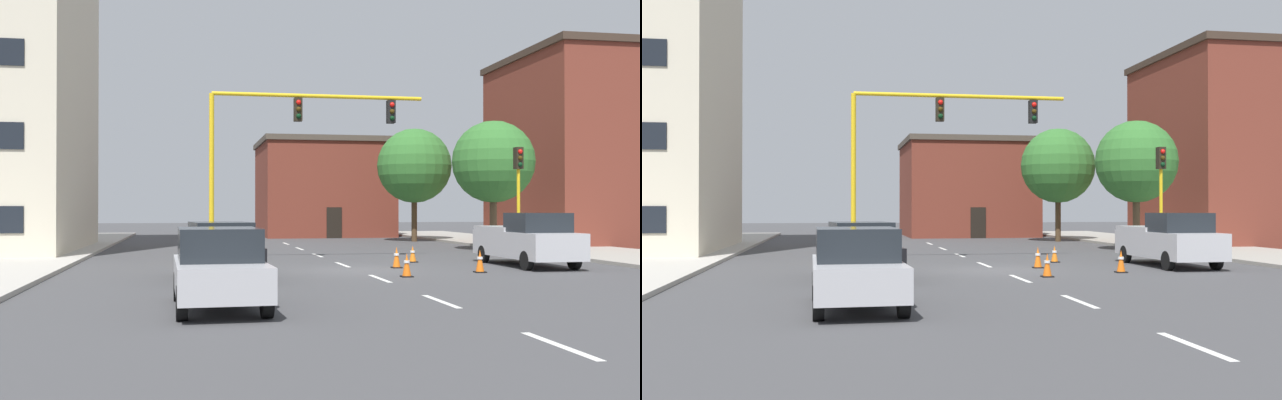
% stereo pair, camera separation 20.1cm
% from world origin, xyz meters
% --- Properties ---
extents(ground_plane, '(160.00, 160.00, 0.00)m').
position_xyz_m(ground_plane, '(0.00, 0.00, 0.00)').
color(ground_plane, '#424244').
extents(sidewalk_left, '(6.00, 56.00, 0.14)m').
position_xyz_m(sidewalk_left, '(-13.01, 8.00, 0.07)').
color(sidewalk_left, '#B2ADA3').
rests_on(sidewalk_left, ground_plane).
extents(sidewalk_right, '(6.00, 56.00, 0.14)m').
position_xyz_m(sidewalk_right, '(13.01, 8.00, 0.07)').
color(sidewalk_right, '#9E998E').
rests_on(sidewalk_right, ground_plane).
extents(lane_stripe_seg_0, '(0.16, 2.40, 0.01)m').
position_xyz_m(lane_stripe_seg_0, '(0.00, -14.00, 0.00)').
color(lane_stripe_seg_0, silver).
rests_on(lane_stripe_seg_0, ground_plane).
extents(lane_stripe_seg_1, '(0.16, 2.40, 0.01)m').
position_xyz_m(lane_stripe_seg_1, '(0.00, -8.50, 0.00)').
color(lane_stripe_seg_1, silver).
rests_on(lane_stripe_seg_1, ground_plane).
extents(lane_stripe_seg_2, '(0.16, 2.40, 0.01)m').
position_xyz_m(lane_stripe_seg_2, '(0.00, -3.00, 0.00)').
color(lane_stripe_seg_2, silver).
rests_on(lane_stripe_seg_2, ground_plane).
extents(lane_stripe_seg_3, '(0.16, 2.40, 0.01)m').
position_xyz_m(lane_stripe_seg_3, '(0.00, 2.50, 0.00)').
color(lane_stripe_seg_3, silver).
rests_on(lane_stripe_seg_3, ground_plane).
extents(lane_stripe_seg_4, '(0.16, 2.40, 0.01)m').
position_xyz_m(lane_stripe_seg_4, '(0.00, 8.00, 0.00)').
color(lane_stripe_seg_4, silver).
rests_on(lane_stripe_seg_4, ground_plane).
extents(lane_stripe_seg_5, '(0.16, 2.40, 0.01)m').
position_xyz_m(lane_stripe_seg_5, '(0.00, 13.50, 0.00)').
color(lane_stripe_seg_5, silver).
rests_on(lane_stripe_seg_5, ground_plane).
extents(lane_stripe_seg_6, '(0.16, 2.40, 0.01)m').
position_xyz_m(lane_stripe_seg_6, '(0.00, 19.00, 0.00)').
color(lane_stripe_seg_6, silver).
rests_on(lane_stripe_seg_6, ground_plane).
extents(building_brick_center, '(9.79, 10.15, 7.36)m').
position_xyz_m(building_brick_center, '(4.39, 31.00, 3.69)').
color(building_brick_center, brown).
rests_on(building_brick_center, ground_plane).
extents(building_row_right, '(12.00, 10.92, 11.33)m').
position_xyz_m(building_row_right, '(19.27, 15.53, 5.67)').
color(building_row_right, brown).
rests_on(building_row_right, ground_plane).
extents(traffic_signal_gantry, '(9.61, 1.20, 6.83)m').
position_xyz_m(traffic_signal_gantry, '(-3.63, 4.66, 2.28)').
color(traffic_signal_gantry, yellow).
rests_on(traffic_signal_gantry, ground_plane).
extents(traffic_light_pole_right, '(0.32, 0.47, 4.80)m').
position_xyz_m(traffic_light_pole_right, '(8.31, 4.87, 3.53)').
color(traffic_light_pole_right, yellow).
rests_on(traffic_light_pole_right, ground_plane).
extents(tree_right_mid, '(4.12, 4.12, 6.54)m').
position_xyz_m(tree_right_mid, '(9.25, 9.71, 4.47)').
color(tree_right_mid, brown).
rests_on(tree_right_mid, ground_plane).
extents(tree_right_far, '(4.78, 4.78, 7.26)m').
position_xyz_m(tree_right_far, '(8.47, 20.27, 4.86)').
color(tree_right_far, '#4C3823').
rests_on(tree_right_far, ground_plane).
extents(pickup_truck_silver, '(2.05, 5.41, 1.99)m').
position_xyz_m(pickup_truck_silver, '(6.64, 0.66, 0.97)').
color(pickup_truck_silver, '#BCBCC1').
rests_on(pickup_truck_silver, ground_plane).
extents(sedan_black_near_left, '(2.37, 4.69, 1.74)m').
position_xyz_m(sedan_black_near_left, '(-4.82, -2.38, 0.89)').
color(sedan_black_near_left, black).
rests_on(sedan_black_near_left, ground_plane).
extents(sedan_silver_mid_left, '(2.01, 4.56, 1.74)m').
position_xyz_m(sedan_silver_mid_left, '(-5.13, -8.81, 0.89)').
color(sedan_silver_mid_left, '#B7B7BC').
rests_on(sedan_silver_mid_left, ground_plane).
extents(traffic_cone_roadside_a, '(0.36, 0.36, 0.77)m').
position_xyz_m(traffic_cone_roadside_a, '(3.84, -1.59, 0.38)').
color(traffic_cone_roadside_a, black).
rests_on(traffic_cone_roadside_a, ground_plane).
extents(traffic_cone_roadside_b, '(0.36, 0.36, 0.75)m').
position_xyz_m(traffic_cone_roadside_b, '(0.96, -2.65, 0.37)').
color(traffic_cone_roadside_b, black).
rests_on(traffic_cone_roadside_b, ground_plane).
extents(traffic_cone_roadside_c, '(0.36, 0.36, 0.66)m').
position_xyz_m(traffic_cone_roadside_c, '(3.00, 3.21, 0.33)').
color(traffic_cone_roadside_c, black).
rests_on(traffic_cone_roadside_c, ground_plane).
extents(traffic_cone_roadside_d, '(0.36, 0.36, 0.77)m').
position_xyz_m(traffic_cone_roadside_d, '(1.61, 0.70, 0.38)').
color(traffic_cone_roadside_d, black).
rests_on(traffic_cone_roadside_d, ground_plane).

